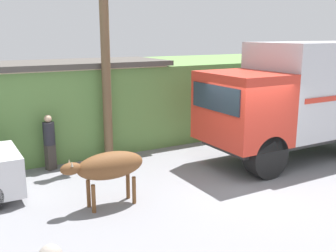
% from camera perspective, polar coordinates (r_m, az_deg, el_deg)
% --- Properties ---
extents(ground_plane, '(60.00, 60.00, 0.00)m').
position_cam_1_polar(ground_plane, '(10.60, 11.07, -7.80)').
color(ground_plane, gray).
extents(hillside_embankment, '(32.00, 5.40, 2.72)m').
position_cam_1_polar(hillside_embankment, '(15.53, -4.37, 4.29)').
color(hillside_embankment, '#608C47').
rests_on(hillside_embankment, ground_plane).
extents(building_backdrop, '(5.69, 2.70, 2.92)m').
position_cam_1_polar(building_backdrop, '(13.10, -13.06, 2.84)').
color(building_backdrop, '#C6B793').
rests_on(building_backdrop, ground_plane).
extents(cargo_truck, '(6.16, 2.41, 3.52)m').
position_cam_1_polar(cargo_truck, '(12.70, 18.83, 4.24)').
color(cargo_truck, '#2D2D2D').
rests_on(cargo_truck, ground_plane).
extents(brown_cow, '(1.88, 0.61, 1.24)m').
position_cam_1_polar(brown_cow, '(8.76, -8.61, -5.83)').
color(brown_cow, brown).
rests_on(brown_cow, ground_plane).
extents(pedestrian_on_hill, '(0.42, 0.42, 1.59)m').
position_cam_1_polar(pedestrian_on_hill, '(11.47, -16.84, -1.94)').
color(pedestrian_on_hill, '#38332D').
rests_on(pedestrian_on_hill, ground_plane).
extents(utility_pole, '(0.90, 0.27, 5.96)m').
position_cam_1_polar(utility_pole, '(11.63, -9.05, 9.70)').
color(utility_pole, brown).
rests_on(utility_pole, ground_plane).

